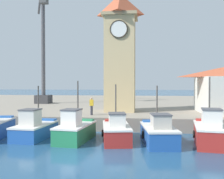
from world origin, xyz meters
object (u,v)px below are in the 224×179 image
object	(u,v)px
fishing_boat_left_inner	(75,130)
fishing_boat_center	(158,133)
fishing_boat_mid_left	(116,131)
fishing_boat_left_outer	(35,128)
fishing_boat_mid_right	(210,132)
dock_worker_near_tower	(92,106)
port_crane_near	(43,57)
clock_tower	(120,49)

from	to	relation	value
fishing_boat_left_inner	fishing_boat_center	world-z (taller)	fishing_boat_left_inner
fishing_boat_mid_left	fishing_boat_center	bearing A→B (deg)	-7.64
fishing_boat_left_outer	fishing_boat_mid_right	world-z (taller)	fishing_boat_mid_right
fishing_boat_center	dock_worker_near_tower	bearing A→B (deg)	135.30
port_crane_near	fishing_boat_left_outer	bearing A→B (deg)	-70.13
port_crane_near	fishing_boat_left_inner	bearing A→B (deg)	-62.39
fishing_boat_mid_right	fishing_boat_left_inner	bearing A→B (deg)	-179.87
clock_tower	fishing_boat_left_inner	bearing A→B (deg)	-104.46
fishing_boat_mid_right	dock_worker_near_tower	size ratio (longest dim) A/B	2.94
fishing_boat_left_inner	fishing_boat_left_outer	bearing A→B (deg)	171.03
fishing_boat_left_inner	fishing_boat_center	bearing A→B (deg)	-0.87
fishing_boat_left_outer	fishing_boat_left_inner	bearing A→B (deg)	-8.97
fishing_boat_mid_left	dock_worker_near_tower	bearing A→B (deg)	118.19
fishing_boat_left_inner	fishing_boat_center	distance (m)	5.78
fishing_boat_left_inner	clock_tower	world-z (taller)	clock_tower
port_crane_near	dock_worker_near_tower	xyz separation A→B (m)	(9.75, -12.97, -5.89)
clock_tower	port_crane_near	bearing A→B (deg)	141.99
fishing_boat_left_inner	fishing_boat_center	xyz separation A→B (m)	(5.78, -0.09, -0.04)
fishing_boat_left_outer	clock_tower	world-z (taller)	clock_tower
fishing_boat_mid_right	fishing_boat_mid_left	bearing A→B (deg)	177.44
fishing_boat_mid_right	fishing_boat_left_outer	bearing A→B (deg)	177.76
fishing_boat_left_outer	fishing_boat_left_inner	world-z (taller)	fishing_boat_left_inner
fishing_boat_mid_left	fishing_boat_left_inner	bearing A→B (deg)	-174.05
fishing_boat_left_outer	port_crane_near	distance (m)	20.49
fishing_boat_mid_right	clock_tower	size ratio (longest dim) A/B	0.35
fishing_boat_left_outer	fishing_boat_center	size ratio (longest dim) A/B	0.91
fishing_boat_center	port_crane_near	size ratio (longest dim) A/B	0.26
port_crane_near	fishing_boat_mid_left	bearing A→B (deg)	-55.41
fishing_boat_mid_left	fishing_boat_center	size ratio (longest dim) A/B	0.99
fishing_boat_left_inner	port_crane_near	world-z (taller)	port_crane_near
fishing_boat_left_outer	fishing_boat_left_inner	distance (m)	3.22
port_crane_near	dock_worker_near_tower	distance (m)	17.26
fishing_boat_left_outer	clock_tower	xyz separation A→B (m)	(5.54, 8.63, 6.83)
port_crane_near	dock_worker_near_tower	bearing A→B (deg)	-53.05
port_crane_near	fishing_boat_center	bearing A→B (deg)	-50.28
fishing_boat_left_outer	fishing_boat_mid_left	bearing A→B (deg)	-1.91
fishing_boat_mid_left	fishing_boat_left_outer	bearing A→B (deg)	178.09
fishing_boat_mid_right	dock_worker_near_tower	world-z (taller)	fishing_boat_mid_right
fishing_boat_mid_right	port_crane_near	distance (m)	27.37
fishing_boat_left_inner	fishing_boat_mid_right	size ratio (longest dim) A/B	0.91
fishing_boat_mid_left	dock_worker_near_tower	size ratio (longest dim) A/B	2.92
fishing_boat_mid_left	clock_tower	world-z (taller)	clock_tower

